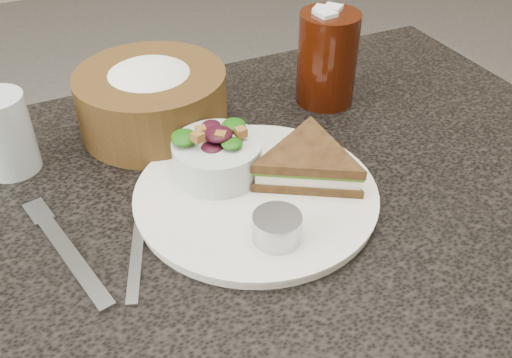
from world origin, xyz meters
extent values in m
cylinder|color=silver|center=(0.01, 0.01, 0.76)|extent=(0.28, 0.28, 0.01)
cylinder|color=#A9ABB1|center=(0.00, -0.08, 0.78)|extent=(0.06, 0.06, 0.03)
cone|color=orange|center=(0.01, 0.06, 0.77)|extent=(0.08, 0.08, 0.03)
cube|color=#919599|center=(-0.20, 0.00, 0.75)|extent=(0.06, 0.18, 0.00)
cube|color=#9B9CA0|center=(-0.13, 0.00, 0.75)|extent=(0.07, 0.18, 0.00)
cylinder|color=silver|center=(-0.24, 0.19, 0.80)|extent=(0.08, 0.08, 0.10)
camera|label=1|loc=(-0.21, -0.46, 1.18)|focal=40.00mm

